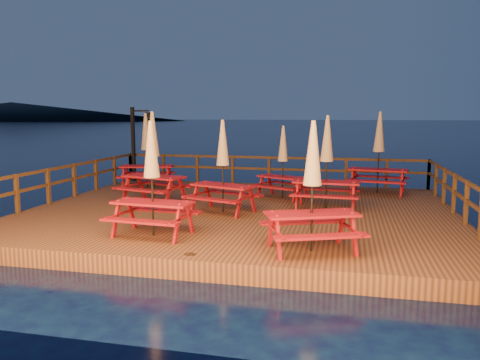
% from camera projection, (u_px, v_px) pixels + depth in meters
% --- Properties ---
extents(ground, '(500.00, 500.00, 0.00)m').
position_uv_depth(ground, '(242.00, 222.00, 13.64)').
color(ground, black).
rests_on(ground, ground).
extents(deck, '(12.00, 10.00, 0.40)m').
position_uv_depth(deck, '(242.00, 215.00, 13.61)').
color(deck, '#432515').
rests_on(deck, ground).
extents(deck_piles, '(11.44, 9.44, 1.40)m').
position_uv_depth(deck_piles, '(242.00, 232.00, 13.68)').
color(deck_piles, '#372111').
rests_on(deck_piles, ground).
extents(railing, '(11.80, 9.75, 1.10)m').
position_uv_depth(railing, '(254.00, 175.00, 15.20)').
color(railing, '#372111').
rests_on(railing, deck).
extents(lamp_post, '(0.85, 0.18, 3.00)m').
position_uv_depth(lamp_post, '(137.00, 137.00, 18.92)').
color(lamp_post, black).
rests_on(lamp_post, deck).
extents(headland_left, '(180.00, 84.00, 9.00)m').
position_uv_depth(headland_left, '(12.00, 111.00, 231.80)').
color(headland_left, black).
rests_on(headland_left, ground).
extents(picnic_table_0, '(2.18, 1.98, 2.57)m').
position_uv_depth(picnic_table_0, '(223.00, 165.00, 12.91)').
color(picnic_table_0, maroon).
rests_on(picnic_table_0, deck).
extents(picnic_table_1, '(2.24, 2.06, 2.60)m').
position_uv_depth(picnic_table_1, '(312.00, 184.00, 9.18)').
color(picnic_table_1, maroon).
rests_on(picnic_table_1, deck).
extents(picnic_table_2, '(2.25, 2.00, 2.75)m').
position_uv_depth(picnic_table_2, '(146.00, 149.00, 17.24)').
color(picnic_table_2, maroon).
rests_on(picnic_table_2, deck).
extents(picnic_table_3, '(1.92, 1.62, 2.58)m').
position_uv_depth(picnic_table_3, '(152.00, 177.00, 10.40)').
color(picnic_table_3, maroon).
rests_on(picnic_table_3, deck).
extents(picnic_table_4, '(1.96, 1.64, 2.69)m').
position_uv_depth(picnic_table_4, '(327.00, 161.00, 13.35)').
color(picnic_table_4, maroon).
rests_on(picnic_table_4, deck).
extents(picnic_table_5, '(2.21, 1.93, 2.80)m').
position_uv_depth(picnic_table_5, '(379.00, 151.00, 16.03)').
color(picnic_table_5, maroon).
rests_on(picnic_table_5, deck).
extents(picnic_table_6, '(2.31, 2.07, 2.80)m').
position_uv_depth(picnic_table_6, '(153.00, 156.00, 14.26)').
color(picnic_table_6, maroon).
rests_on(picnic_table_6, deck).
extents(picnic_table_7, '(2.06, 1.92, 2.35)m').
position_uv_depth(picnic_table_7, '(283.00, 161.00, 15.14)').
color(picnic_table_7, maroon).
rests_on(picnic_table_7, deck).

